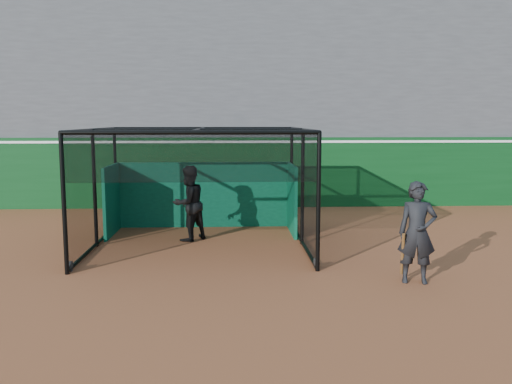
{
  "coord_description": "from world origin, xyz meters",
  "views": [
    {
      "loc": [
        0.05,
        -10.86,
        3.12
      ],
      "look_at": [
        0.65,
        2.0,
        1.4
      ],
      "focal_mm": 38.0,
      "sensor_mm": 36.0,
      "label": 1
    }
  ],
  "objects": [
    {
      "name": "on_deck_player",
      "position": [
        3.6,
        -0.87,
        0.98
      ],
      "size": [
        0.79,
        0.6,
        1.96
      ],
      "color": "black",
      "rests_on": "ground"
    },
    {
      "name": "batting_cage",
      "position": [
        -0.73,
        2.49,
        1.43
      ],
      "size": [
        5.22,
        5.03,
        2.87
      ],
      "color": "black",
      "rests_on": "ground"
    },
    {
      "name": "batter",
      "position": [
        -1.05,
        3.05,
        0.97
      ],
      "size": [
        1.2,
        1.19,
        1.95
      ],
      "primitive_type": "imported",
      "rotation": [
        0.0,
        0.0,
        3.9
      ],
      "color": "black",
      "rests_on": "ground"
    },
    {
      "name": "ground",
      "position": [
        0.0,
        0.0,
        0.0
      ],
      "size": [
        120.0,
        120.0,
        0.0
      ],
      "primitive_type": "plane",
      "color": "brown",
      "rests_on": "ground"
    },
    {
      "name": "grandstand",
      "position": [
        0.0,
        12.27,
        4.48
      ],
      "size": [
        50.0,
        7.85,
        8.95
      ],
      "color": "#4C4C4F",
      "rests_on": "ground"
    },
    {
      "name": "outfield_wall",
      "position": [
        0.0,
        8.5,
        1.29
      ],
      "size": [
        50.0,
        0.5,
        2.5
      ],
      "color": "#0B3C16",
      "rests_on": "ground"
    }
  ]
}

